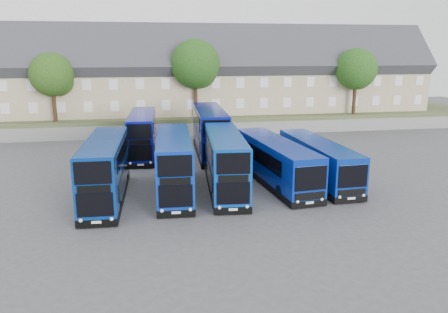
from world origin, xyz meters
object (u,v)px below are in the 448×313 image
tree_west (53,76)px  dd_front_mid (174,165)px  tree_east (357,71)px  tree_mid (196,66)px  coach_east_a (275,162)px  tree_far (374,66)px  dd_front_left (105,171)px

tree_west → dd_front_mid: bearing=-61.5°
dd_front_mid → tree_east: size_ratio=1.27×
dd_front_mid → tree_mid: (4.20, 22.24, 6.07)m
tree_west → tree_mid: bearing=1.8°
coach_east_a → tree_far: size_ratio=1.39×
tree_mid → tree_far: (26.00, 6.50, -0.34)m
tree_far → coach_east_a: bearing=-129.1°
tree_west → tree_far: bearing=9.5°
dd_front_mid → tree_west: (-11.80, 21.74, 5.05)m
coach_east_a → tree_west: (-19.50, 20.69, 5.46)m
dd_front_mid → coach_east_a: (7.69, 1.05, -0.41)m
dd_front_mid → tree_mid: 23.43m
coach_east_a → dd_front_left: bearing=-177.5°
coach_east_a → tree_far: (22.50, 27.69, 6.14)m
dd_front_left → dd_front_mid: size_ratio=1.00×
dd_front_left → tree_far: 45.97m
dd_front_mid → tree_west: bearing=121.1°
tree_west → tree_mid: 16.04m
dd_front_mid → tree_mid: bearing=81.9°
dd_front_left → tree_west: bearing=109.6°
tree_mid → dd_front_left: bearing=-111.0°
tree_far → tree_east: bearing=-130.6°
tree_east → dd_front_mid: bearing=-138.1°
dd_front_left → tree_far: tree_far is taller
tree_east → tree_far: tree_far is taller
tree_far → tree_mid: bearing=-166.0°
tree_west → tree_mid: size_ratio=0.83×
coach_east_a → tree_far: tree_far is taller
dd_front_left → tree_far: (34.82, 29.46, 5.73)m
tree_mid → tree_east: tree_mid is taller
dd_front_mid → tree_far: tree_far is taller
dd_front_left → tree_west: (-7.18, 22.46, 5.05)m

